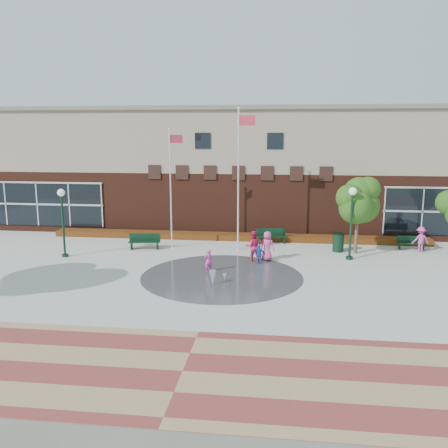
# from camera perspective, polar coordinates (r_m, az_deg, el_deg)

# --- Properties ---
(ground) EXTENTS (120.00, 120.00, 0.00)m
(ground) POSITION_cam_1_polar(r_m,az_deg,el_deg) (21.98, -1.25, -8.67)
(ground) COLOR #666056
(ground) RESTS_ON ground
(plaza_concrete) EXTENTS (46.00, 18.00, 0.01)m
(plaza_concrete) POSITION_cam_1_polar(r_m,az_deg,el_deg) (25.75, -0.00, -5.68)
(plaza_concrete) COLOR #A8A8A0
(plaza_concrete) RESTS_ON ground
(paver_band) EXTENTS (46.00, 6.00, 0.01)m
(paver_band) POSITION_cam_1_polar(r_m,az_deg,el_deg) (15.66, -5.01, -17.25)
(paver_band) COLOR brown
(paver_band) RESTS_ON ground
(splash_pad) EXTENTS (8.40, 8.40, 0.01)m
(splash_pad) POSITION_cam_1_polar(r_m,az_deg,el_deg) (24.80, -0.28, -6.34)
(splash_pad) COLOR #383A3D
(splash_pad) RESTS_ON ground
(library_building) EXTENTS (44.40, 10.40, 9.20)m
(library_building) POSITION_cam_1_polar(r_m,az_deg,el_deg) (38.17, 2.42, 6.89)
(library_building) COLOR #4C2317
(library_building) RESTS_ON ground
(flower_bed) EXTENTS (26.00, 1.20, 0.40)m
(flower_bed) POSITION_cam_1_polar(r_m,az_deg,el_deg) (33.06, 1.57, -1.91)
(flower_bed) COLOR #890707
(flower_bed) RESTS_ON ground
(flagpole_left) EXTENTS (0.85, 0.37, 7.64)m
(flagpole_left) POSITION_cam_1_polar(r_m,az_deg,el_deg) (30.19, -6.38, 4.97)
(flagpole_left) COLOR white
(flagpole_left) RESTS_ON ground
(flagpole_right) EXTENTS (1.10, 0.18, 8.90)m
(flagpole_right) POSITION_cam_1_polar(r_m,az_deg,el_deg) (29.36, 1.84, 6.27)
(flagpole_right) COLOR white
(flagpole_right) RESTS_ON ground
(lamp_left) EXTENTS (0.44, 0.44, 4.12)m
(lamp_left) POSITION_cam_1_polar(r_m,az_deg,el_deg) (29.64, -18.86, 1.02)
(lamp_left) COLOR black
(lamp_left) RESTS_ON ground
(lamp_right) EXTENTS (0.45, 0.45, 4.28)m
(lamp_right) POSITION_cam_1_polar(r_m,az_deg,el_deg) (28.41, 15.09, 1.03)
(lamp_right) COLOR black
(lamp_right) RESTS_ON ground
(bench_left) EXTENTS (2.04, 0.79, 1.00)m
(bench_left) POSITION_cam_1_polar(r_m,az_deg,el_deg) (30.77, -9.54, -2.43)
(bench_left) COLOR black
(bench_left) RESTS_ON ground
(bench_mid) EXTENTS (2.08, 0.95, 1.01)m
(bench_mid) POSITION_cam_1_polar(r_m,az_deg,el_deg) (32.04, 5.69, -1.78)
(bench_mid) COLOR black
(bench_mid) RESTS_ON ground
(bench_right) EXTENTS (1.72, 0.49, 0.86)m
(bench_right) POSITION_cam_1_polar(r_m,az_deg,el_deg) (32.53, 21.58, -2.41)
(bench_right) COLOR black
(bench_right) RESTS_ON ground
(trash_can) EXTENTS (0.73, 0.73, 1.20)m
(trash_can) POSITION_cam_1_polar(r_m,az_deg,el_deg) (30.51, 13.58, -2.15)
(trash_can) COLOR black
(trash_can) RESTS_ON ground
(tree_mid) EXTENTS (2.79, 2.79, 4.70)m
(tree_mid) POSITION_cam_1_polar(r_m,az_deg,el_deg) (29.84, 15.85, 2.94)
(tree_mid) COLOR #46372B
(tree_mid) RESTS_ON ground
(water_jet_a) EXTENTS (0.36, 0.36, 0.70)m
(water_jet_a) POSITION_cam_1_polar(r_m,az_deg,el_deg) (23.49, -1.38, -7.36)
(water_jet_a) COLOR white
(water_jet_a) RESTS_ON ground
(water_jet_b) EXTENTS (0.17, 0.17, 0.39)m
(water_jet_b) POSITION_cam_1_polar(r_m,az_deg,el_deg) (23.98, 0.07, -6.96)
(water_jet_b) COLOR white
(water_jet_b) RESTS_ON ground
(child_splash) EXTENTS (0.55, 0.53, 1.27)m
(child_splash) POSITION_cam_1_polar(r_m,az_deg,el_deg) (25.41, -1.90, -4.43)
(child_splash) COLOR #E945B4
(child_splash) RESTS_ON ground
(adult_red) EXTENTS (1.01, 0.86, 1.81)m
(adult_red) POSITION_cam_1_polar(r_m,az_deg,el_deg) (27.43, 3.51, -2.69)
(adult_red) COLOR #CE1D51
(adult_red) RESTS_ON ground
(adult_pink) EXTENTS (0.99, 0.81, 1.74)m
(adult_pink) POSITION_cam_1_polar(r_m,az_deg,el_deg) (27.72, 5.23, -2.65)
(adult_pink) COLOR #D64C92
(adult_pink) RESTS_ON ground
(child_blue) EXTENTS (0.68, 0.33, 1.13)m
(child_blue) POSITION_cam_1_polar(r_m,az_deg,el_deg) (26.98, 4.27, -3.69)
(child_blue) COLOR blue
(child_blue) RESTS_ON ground
(person_bench) EXTENTS (1.13, 0.77, 1.61)m
(person_bench) POSITION_cam_1_polar(r_m,az_deg,el_deg) (31.99, 22.57, -1.73)
(person_bench) COLOR #DC45A3
(person_bench) RESTS_ON ground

